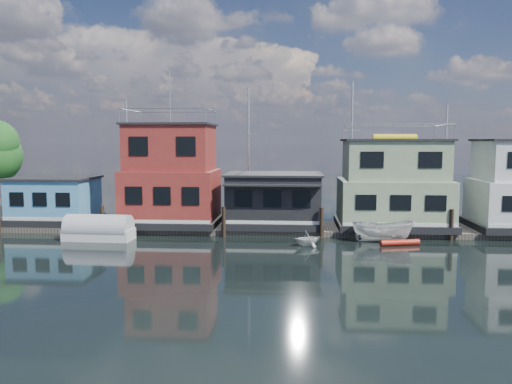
# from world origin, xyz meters

# --- Properties ---
(ground) EXTENTS (160.00, 160.00, 0.00)m
(ground) POSITION_xyz_m (0.00, 0.00, 0.00)
(ground) COLOR black
(ground) RESTS_ON ground
(dock) EXTENTS (48.00, 5.00, 0.40)m
(dock) POSITION_xyz_m (0.00, 12.00, 0.20)
(dock) COLOR #595147
(dock) RESTS_ON ground
(houseboat_blue) EXTENTS (6.40, 4.90, 3.66)m
(houseboat_blue) POSITION_xyz_m (-18.00, 12.00, 2.21)
(houseboat_blue) COLOR black
(houseboat_blue) RESTS_ON dock
(houseboat_red) EXTENTS (7.40, 5.90, 11.86)m
(houseboat_red) POSITION_xyz_m (-8.50, 12.00, 4.10)
(houseboat_red) COLOR black
(houseboat_red) RESTS_ON dock
(houseboat_dark) EXTENTS (7.40, 6.10, 4.06)m
(houseboat_dark) POSITION_xyz_m (-0.50, 11.98, 2.42)
(houseboat_dark) COLOR black
(houseboat_dark) RESTS_ON dock
(houseboat_green) EXTENTS (8.40, 5.90, 7.03)m
(houseboat_green) POSITION_xyz_m (8.50, 12.00, 3.55)
(houseboat_green) COLOR black
(houseboat_green) RESTS_ON dock
(pilings) EXTENTS (42.28, 0.28, 2.20)m
(pilings) POSITION_xyz_m (-0.33, 9.20, 1.10)
(pilings) COLOR #2D2116
(pilings) RESTS_ON ground
(background_masts) EXTENTS (36.40, 0.16, 12.00)m
(background_masts) POSITION_xyz_m (4.76, 18.00, 5.55)
(background_masts) COLOR silver
(background_masts) RESTS_ON ground
(dinghy_white) EXTENTS (2.50, 2.37, 1.03)m
(dinghy_white) POSITION_xyz_m (1.95, 6.66, 0.52)
(dinghy_white) COLOR silver
(dinghy_white) RESTS_ON ground
(tarp_runabout) EXTENTS (4.82, 2.09, 1.92)m
(tarp_runabout) POSITION_xyz_m (-12.59, 7.45, 0.72)
(tarp_runabout) COLOR silver
(tarp_runabout) RESTS_ON ground
(motorboat) EXTENTS (4.32, 2.08, 1.60)m
(motorboat) POSITION_xyz_m (7.13, 8.19, 0.80)
(motorboat) COLOR silver
(motorboat) RESTS_ON ground
(red_kayak) EXTENTS (2.71, 1.04, 0.40)m
(red_kayak) POSITION_xyz_m (8.08, 7.18, 0.20)
(red_kayak) COLOR red
(red_kayak) RESTS_ON ground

